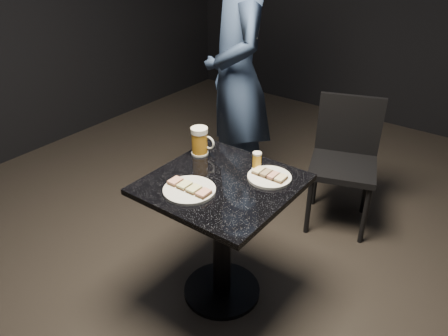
{
  "coord_description": "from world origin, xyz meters",
  "views": [
    {
      "loc": [
        1.12,
        -1.48,
        1.89
      ],
      "look_at": [
        0.0,
        0.02,
        0.82
      ],
      "focal_mm": 35.0,
      "sensor_mm": 36.0,
      "label": 1
    }
  ],
  "objects_px": {
    "patron": "(238,77)",
    "chair": "(345,155)",
    "plate_large": "(189,190)",
    "plate_small": "(269,177)",
    "table": "(222,221)",
    "beer_tumbler": "(257,161)",
    "beer_mug": "(200,141)"
  },
  "relations": [
    {
      "from": "patron",
      "to": "chair",
      "type": "distance_m",
      "value": 0.9
    },
    {
      "from": "plate_large",
      "to": "patron",
      "type": "distance_m",
      "value": 1.17
    },
    {
      "from": "plate_small",
      "to": "chair",
      "type": "bearing_deg",
      "value": 87.53
    },
    {
      "from": "plate_large",
      "to": "table",
      "type": "distance_m",
      "value": 0.31
    },
    {
      "from": "plate_small",
      "to": "beer_tumbler",
      "type": "distance_m",
      "value": 0.12
    },
    {
      "from": "beer_tumbler",
      "to": "chair",
      "type": "xyz_separation_m",
      "value": [
        0.14,
        0.89,
        -0.3
      ]
    },
    {
      "from": "plate_small",
      "to": "patron",
      "type": "relative_size",
      "value": 0.12
    },
    {
      "from": "patron",
      "to": "beer_tumbler",
      "type": "relative_size",
      "value": 19.4
    },
    {
      "from": "plate_small",
      "to": "table",
      "type": "distance_m",
      "value": 0.35
    },
    {
      "from": "table",
      "to": "plate_large",
      "type": "bearing_deg",
      "value": -113.58
    },
    {
      "from": "plate_large",
      "to": "patron",
      "type": "bearing_deg",
      "value": 113.89
    },
    {
      "from": "beer_mug",
      "to": "chair",
      "type": "xyz_separation_m",
      "value": [
        0.49,
        0.93,
        -0.33
      ]
    },
    {
      "from": "plate_large",
      "to": "chair",
      "type": "distance_m",
      "value": 1.32
    },
    {
      "from": "patron",
      "to": "table",
      "type": "height_order",
      "value": "patron"
    },
    {
      "from": "beer_tumbler",
      "to": "table",
      "type": "bearing_deg",
      "value": -108.55
    },
    {
      "from": "table",
      "to": "chair",
      "type": "height_order",
      "value": "chair"
    },
    {
      "from": "plate_small",
      "to": "plate_large",
      "type": "bearing_deg",
      "value": -126.3
    },
    {
      "from": "plate_large",
      "to": "beer_tumbler",
      "type": "height_order",
      "value": "beer_tumbler"
    },
    {
      "from": "plate_large",
      "to": "beer_mug",
      "type": "bearing_deg",
      "value": 121.71
    },
    {
      "from": "plate_large",
      "to": "chair",
      "type": "height_order",
      "value": "chair"
    },
    {
      "from": "plate_small",
      "to": "table",
      "type": "height_order",
      "value": "plate_small"
    },
    {
      "from": "patron",
      "to": "plate_small",
      "type": "bearing_deg",
      "value": -3.51
    },
    {
      "from": "patron",
      "to": "table",
      "type": "bearing_deg",
      "value": -17.04
    },
    {
      "from": "patron",
      "to": "chair",
      "type": "height_order",
      "value": "patron"
    },
    {
      "from": "beer_mug",
      "to": "table",
      "type": "bearing_deg",
      "value": -31.3
    },
    {
      "from": "plate_large",
      "to": "beer_mug",
      "type": "relative_size",
      "value": 1.61
    },
    {
      "from": "plate_small",
      "to": "chair",
      "type": "height_order",
      "value": "chair"
    },
    {
      "from": "table",
      "to": "chair",
      "type": "xyz_separation_m",
      "value": [
        0.21,
        1.1,
        -0.01
      ]
    },
    {
      "from": "table",
      "to": "chair",
      "type": "bearing_deg",
      "value": 78.99
    },
    {
      "from": "plate_small",
      "to": "beer_tumbler",
      "type": "xyz_separation_m",
      "value": [
        -0.1,
        0.04,
        0.04
      ]
    },
    {
      "from": "plate_small",
      "to": "beer_tumbler",
      "type": "height_order",
      "value": "beer_tumbler"
    },
    {
      "from": "plate_small",
      "to": "beer_tumbler",
      "type": "relative_size",
      "value": 2.27
    }
  ]
}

